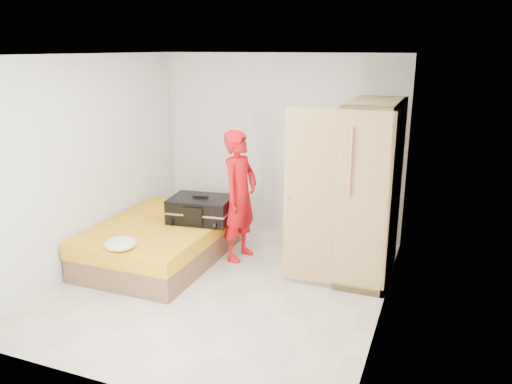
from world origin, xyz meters
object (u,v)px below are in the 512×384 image
at_px(bed, 161,242).
at_px(suitcase, 201,209).
at_px(wardrobe, 366,196).
at_px(round_cushion, 120,244).
at_px(person, 240,196).

distance_m(bed, suitcase, 0.67).
bearing_deg(wardrobe, bed, -167.94).
relative_size(suitcase, round_cushion, 2.46).
bearing_deg(wardrobe, round_cushion, -150.06).
bearing_deg(person, suitcase, 115.76).
distance_m(wardrobe, round_cushion, 2.87).
xyz_separation_m(bed, person, (0.92, 0.46, 0.59)).
height_order(wardrobe, suitcase, wardrobe).
xyz_separation_m(wardrobe, person, (-1.58, -0.08, -0.15)).
height_order(person, suitcase, person).
bearing_deg(bed, suitcase, 34.71).
relative_size(wardrobe, person, 1.24).
height_order(bed, suitcase, suitcase).
bearing_deg(person, bed, 124.65).
distance_m(bed, person, 1.19).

